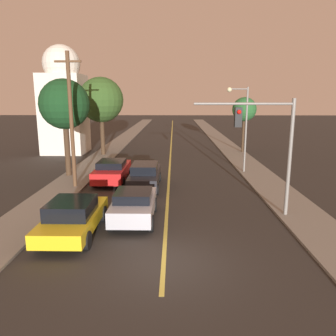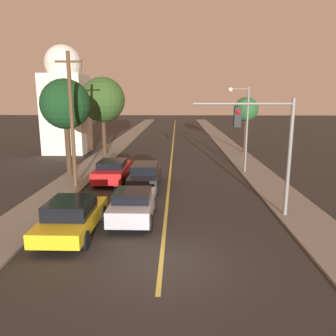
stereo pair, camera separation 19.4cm
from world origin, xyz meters
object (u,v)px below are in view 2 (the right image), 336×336
object	(u,v)px
utility_pole_left	(72,119)
car_near_lane_front	(133,204)
car_outer_lane_second	(113,170)
tree_left_near	(103,100)
car_outer_lane_front	(72,216)
tree_left_far	(65,105)
tree_right_near	(246,110)
domed_building_left	(66,101)
streetlamp_right	(242,118)
traffic_signal_mast	(267,137)
car_near_lane_second	(145,175)

from	to	relation	value
utility_pole_left	car_near_lane_front	bearing A→B (deg)	-51.64
car_near_lane_front	car_outer_lane_second	world-z (taller)	car_outer_lane_second
car_near_lane_front	tree_left_near	size ratio (longest dim) A/B	0.54
car_outer_lane_front	car_outer_lane_second	size ratio (longest dim) A/B	0.97
tree_left_far	tree_right_near	xyz separation A→B (m)	(14.89, 10.91, -0.71)
car_near_lane_front	domed_building_left	size ratio (longest dim) A/B	0.38
streetlamp_right	domed_building_left	bearing A→B (deg)	150.23
tree_left_far	car_near_lane_front	bearing A→B (deg)	-56.06
car_outer_lane_second	tree_left_near	xyz separation A→B (m)	(-2.85, 10.39, 4.67)
traffic_signal_mast	car_outer_lane_front	bearing A→B (deg)	-164.90
car_near_lane_front	utility_pole_left	xyz separation A→B (m)	(-4.48, 5.66, 3.62)
streetlamp_right	domed_building_left	xyz separation A→B (m)	(-16.31, 9.33, 1.11)
car_near_lane_front	streetlamp_right	bearing A→B (deg)	55.86
domed_building_left	tree_left_near	bearing A→B (deg)	-22.64
car_outer_lane_second	domed_building_left	xyz separation A→B (m)	(-7.08, 12.15, 4.56)
car_near_lane_front	streetlamp_right	distance (m)	12.69
domed_building_left	car_outer_lane_front	bearing A→B (deg)	-71.42
traffic_signal_mast	tree_right_near	xyz separation A→B (m)	(2.87, 18.91, 0.59)
domed_building_left	tree_right_near	bearing A→B (deg)	0.47
streetlamp_right	tree_right_near	bearing A→B (deg)	76.96
tree_left_near	tree_right_near	world-z (taller)	tree_left_near
tree_left_far	utility_pole_left	bearing A→B (deg)	-65.71
streetlamp_right	utility_pole_left	bearing A→B (deg)	-158.55
car_near_lane_front	traffic_signal_mast	size ratio (longest dim) A/B	0.74
car_near_lane_second	tree_left_far	world-z (taller)	tree_left_far
car_outer_lane_second	car_near_lane_second	bearing A→B (deg)	-30.63
car_outer_lane_second	traffic_signal_mast	distance (m)	11.24
tree_left_near	domed_building_left	size ratio (longest dim) A/B	0.69
car_near_lane_second	streetlamp_right	world-z (taller)	streetlamp_right
tree_left_near	tree_left_far	bearing A→B (deg)	-93.96
car_near_lane_second	tree_right_near	world-z (taller)	tree_right_near
traffic_signal_mast	domed_building_left	distance (m)	24.46
streetlamp_right	domed_building_left	distance (m)	18.82
traffic_signal_mast	streetlamp_right	bearing A→B (deg)	85.92
car_outer_lane_second	tree_right_near	size ratio (longest dim) A/B	0.86
utility_pole_left	tree_right_near	xyz separation A→B (m)	(13.53, 13.93, 0.07)
car_near_lane_second	traffic_signal_mast	world-z (taller)	traffic_signal_mast
car_outer_lane_front	traffic_signal_mast	world-z (taller)	traffic_signal_mast
traffic_signal_mast	tree_left_near	bearing A→B (deg)	123.86
traffic_signal_mast	streetlamp_right	distance (m)	9.46
car_outer_lane_front	domed_building_left	xyz separation A→B (m)	(-7.08, 21.07, 4.55)
car_outer_lane_front	car_near_lane_front	bearing A→B (deg)	34.53
car_near_lane_front	tree_left_far	size ratio (longest dim) A/B	0.59
domed_building_left	tree_left_far	bearing A→B (deg)	-71.45
tree_left_far	tree_right_near	size ratio (longest dim) A/B	1.22
car_outer_lane_second	tree_right_near	bearing A→B (deg)	47.13
car_outer_lane_second	utility_pole_left	distance (m)	4.50
car_outer_lane_second	streetlamp_right	world-z (taller)	streetlamp_right
streetlamp_right	tree_left_near	size ratio (longest dim) A/B	0.84
car_outer_lane_front	tree_left_near	size ratio (longest dim) A/B	0.62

